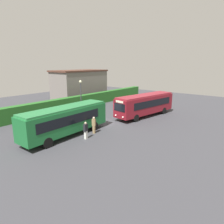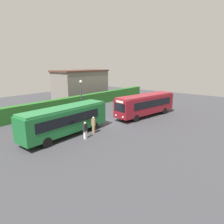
% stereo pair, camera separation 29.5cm
% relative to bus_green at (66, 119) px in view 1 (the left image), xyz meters
% --- Properties ---
extents(ground_plane, '(64.00, 64.00, 0.00)m').
position_rel_bus_green_xyz_m(ground_plane, '(7.07, -0.52, -1.84)').
color(ground_plane, '#38383D').
extents(bus_green, '(10.35, 2.60, 3.19)m').
position_rel_bus_green_xyz_m(bus_green, '(0.00, 0.00, 0.00)').
color(bus_green, '#19602D').
rests_on(bus_green, ground_plane).
extents(bus_maroon, '(10.72, 4.09, 3.20)m').
position_rel_bus_green_xyz_m(bus_maroon, '(12.51, -2.38, 0.01)').
color(bus_maroon, maroon).
rests_on(bus_maroon, ground_plane).
extents(person_left, '(0.48, 0.52, 1.85)m').
position_rel_bus_green_xyz_m(person_left, '(-1.78, 1.76, -0.86)').
color(person_left, maroon).
rests_on(person_left, ground_plane).
extents(person_center, '(0.54, 0.34, 1.81)m').
position_rel_bus_green_xyz_m(person_center, '(0.66, -2.23, -0.89)').
color(person_center, silver).
rests_on(person_center, ground_plane).
extents(person_right, '(0.47, 0.46, 1.93)m').
position_rel_bus_green_xyz_m(person_right, '(0.74, 3.08, -0.80)').
color(person_right, silver).
rests_on(person_right, ground_plane).
extents(person_far, '(0.36, 0.44, 1.89)m').
position_rel_bus_green_xyz_m(person_far, '(2.39, -1.72, -0.82)').
color(person_far, olive).
rests_on(person_far, ground_plane).
extents(hedge_row, '(44.00, 1.18, 2.13)m').
position_rel_bus_green_xyz_m(hedge_row, '(7.07, 9.42, -0.77)').
color(hedge_row, '#245D21').
rests_on(hedge_row, ground_plane).
extents(depot_building, '(11.59, 5.63, 6.27)m').
position_rel_bus_green_xyz_m(depot_building, '(15.59, 14.89, 1.31)').
color(depot_building, slate).
rests_on(depot_building, ground_plane).
extents(traffic_cone, '(0.36, 0.36, 0.60)m').
position_rel_bus_green_xyz_m(traffic_cone, '(18.51, 6.95, -1.54)').
color(traffic_cone, orange).
rests_on(traffic_cone, ground_plane).
extents(lamppost, '(0.36, 0.36, 5.38)m').
position_rel_bus_green_xyz_m(lamppost, '(5.54, 3.66, 1.54)').
color(lamppost, '#38383D').
rests_on(lamppost, ground_plane).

